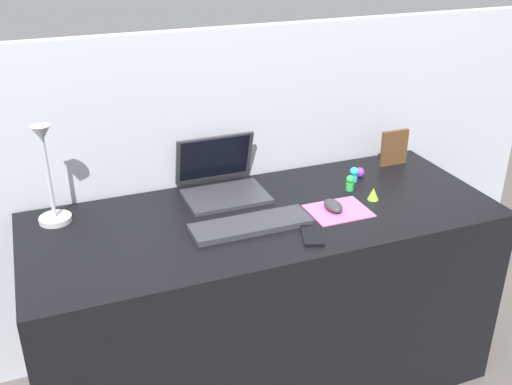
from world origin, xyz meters
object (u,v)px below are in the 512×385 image
object	(u,v)px
laptop	(221,179)
cell_phone	(312,236)
toy_figurine_lime	(373,194)
desk_lamp	(49,178)
mouse	(333,206)
picture_frame	(394,148)
toy_figurine_purple	(360,172)
toy_figurine_cyan	(354,174)
toy_figurine_green	(350,183)
keyboard	(251,225)

from	to	relation	value
laptop	cell_phone	world-z (taller)	laptop
laptop	toy_figurine_lime	world-z (taller)	laptop
desk_lamp	mouse	bearing A→B (deg)	-15.47
picture_frame	toy_figurine_purple	distance (m)	0.21
toy_figurine_purple	mouse	bearing A→B (deg)	-137.09
mouse	picture_frame	world-z (taller)	picture_frame
toy_figurine_lime	toy_figurine_purple	xyz separation A→B (m)	(0.06, 0.19, -0.00)
desk_lamp	laptop	bearing A→B (deg)	3.81
mouse	toy_figurine_cyan	world-z (taller)	toy_figurine_cyan
toy_figurine_lime	toy_figurine_purple	bearing A→B (deg)	73.60
toy_figurine_lime	toy_figurine_cyan	bearing A→B (deg)	84.52
mouse	toy_figurine_green	bearing A→B (deg)	42.87
laptop	toy_figurine_purple	world-z (taller)	laptop
mouse	toy_figurine_cyan	xyz separation A→B (m)	(0.20, 0.20, 0.01)
mouse	laptop	bearing A→B (deg)	137.24
toy_figurine_green	toy_figurine_lime	size ratio (longest dim) A/B	1.31
mouse	desk_lamp	distance (m)	0.97
toy_figurine_green	toy_figurine_cyan	distance (m)	0.09
keyboard	picture_frame	bearing A→B (deg)	21.31
picture_frame	toy_figurine_green	world-z (taller)	picture_frame
desk_lamp	toy_figurine_cyan	distance (m)	1.13
laptop	keyboard	bearing A→B (deg)	-88.77
picture_frame	mouse	bearing A→B (deg)	-146.63
toy_figurine_cyan	keyboard	bearing A→B (deg)	-158.28
toy_figurine_purple	toy_figurine_green	bearing A→B (deg)	-137.02
laptop	cell_phone	bearing A→B (deg)	-68.75
cell_phone	toy_figurine_purple	bearing A→B (deg)	61.29
picture_frame	toy_figurine_lime	bearing A→B (deg)	-134.47
cell_phone	toy_figurine_green	size ratio (longest dim) A/B	2.12
cell_phone	toy_figurine_lime	distance (m)	0.37
mouse	toy_figurine_green	size ratio (longest dim) A/B	1.59
cell_phone	toy_figurine_cyan	xyz separation A→B (m)	(0.35, 0.34, 0.03)
desk_lamp	picture_frame	distance (m)	1.36
desk_lamp	picture_frame	world-z (taller)	desk_lamp
keyboard	toy_figurine_purple	size ratio (longest dim) A/B	9.93
desk_lamp	toy_figurine_lime	size ratio (longest dim) A/B	7.89
laptop	toy_figurine_purple	size ratio (longest dim) A/B	7.27
picture_frame	toy_figurine_green	size ratio (longest dim) A/B	2.48
toy_figurine_green	picture_frame	bearing A→B (deg)	27.86
keyboard	toy_figurine_green	xyz separation A→B (m)	(0.45, 0.14, 0.02)
keyboard	toy_figurine_green	bearing A→B (deg)	16.74
keyboard	toy_figurine_lime	size ratio (longest dim) A/B	8.91
keyboard	cell_phone	bearing A→B (deg)	-39.34
toy_figurine_green	toy_figurine_cyan	xyz separation A→B (m)	(0.06, 0.07, 0.00)
desk_lamp	toy_figurine_purple	xyz separation A→B (m)	(1.16, -0.03, -0.15)
mouse	cell_phone	bearing A→B (deg)	-137.27
keyboard	desk_lamp	bearing A→B (deg)	156.81
laptop	toy_figurine_cyan	world-z (taller)	laptop
toy_figurine_green	toy_figurine_cyan	size ratio (longest dim) A/B	1.04
mouse	toy_figurine_green	distance (m)	0.19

